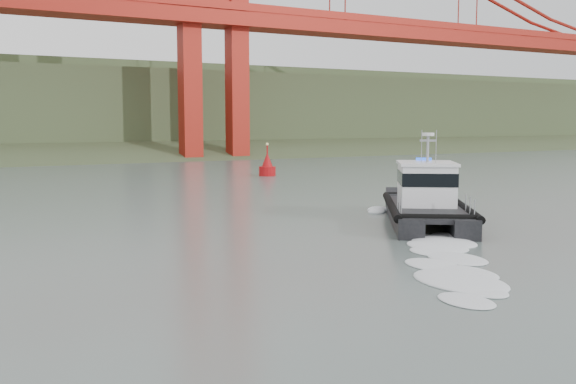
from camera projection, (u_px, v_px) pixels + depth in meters
ground at (389, 266)px, 26.89m from camera, size 400.00×400.00×0.00m
headlands at (30, 117)px, 136.11m from camera, size 500.00×105.36×27.12m
patrol_boat at (427, 200)px, 38.19m from camera, size 9.83×11.87×5.57m
nav_buoy at (267, 167)px, 71.51m from camera, size 1.87×1.87×3.90m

